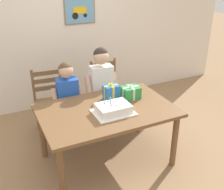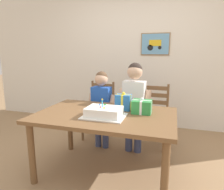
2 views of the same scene
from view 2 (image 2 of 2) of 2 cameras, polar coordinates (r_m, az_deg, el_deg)
The scene contains 10 objects.
ground_plane at distance 2.56m, azimuth -1.79°, elevation -20.92°, with size 20.00×20.00×0.00m, color #997551.
back_wall at distance 3.92m, azimuth 6.86°, elevation 10.49°, with size 6.40×0.11×2.60m.
dining_table at distance 2.28m, azimuth -1.89°, elevation -7.29°, with size 1.52×0.99×0.72m.
birthday_cake at distance 2.13m, azimuth -2.25°, elevation -4.90°, with size 0.44×0.34×0.19m.
gift_box_red_large at distance 2.27m, azimuth 8.40°, elevation -3.28°, with size 0.22×0.18×0.18m.
gift_box_beside_cake at distance 2.38m, azimuth 3.20°, elevation -2.04°, with size 0.18×0.13×0.22m.
chair_left at distance 3.33m, azimuth -3.62°, elevation -4.21°, with size 0.45×0.45×0.92m.
chair_right at distance 3.14m, azimuth 11.54°, elevation -5.43°, with size 0.43×0.43×0.92m.
child_older at distance 2.77m, azimuth 6.27°, elevation -1.19°, with size 0.47×0.27×1.26m.
child_younger at distance 2.91m, azimuth -2.98°, elevation -2.06°, with size 0.42×0.24×1.13m.
Camera 2 is at (0.70, -2.04, 1.38)m, focal length 32.46 mm.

